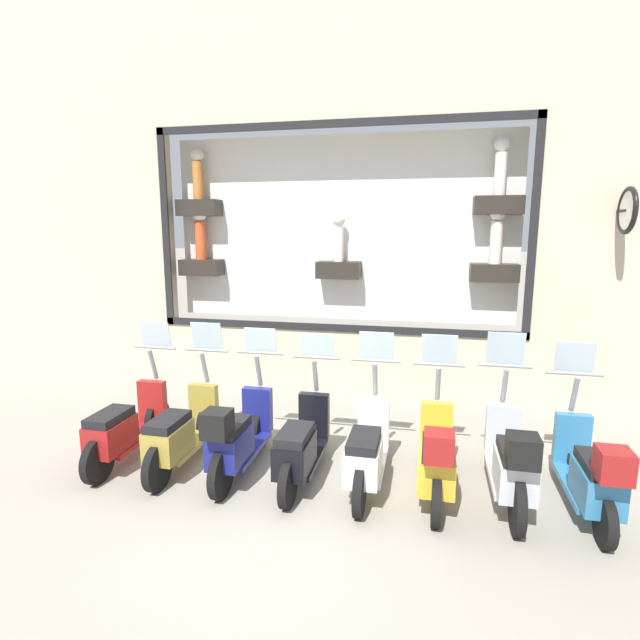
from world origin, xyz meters
The scene contains 10 objects.
ground_plane centered at (0.00, 0.00, 0.00)m, with size 120.00×120.00×0.00m, color gray.
building_facade centered at (3.60, 0.00, 3.87)m, with size 1.24×36.00×7.62m.
scooter_teal_0 centered at (0.53, -3.14, 0.46)m, with size 1.79×0.61×1.60m.
scooter_silver_1 centered at (0.55, -2.39, 0.49)m, with size 1.81×0.61×1.68m.
scooter_yellow_2 centered at (0.54, -1.65, 0.47)m, with size 1.80×0.60×1.62m.
scooter_white_3 centered at (0.60, -0.90, 0.43)m, with size 1.80×0.60×1.62m.
scooter_black_4 centered at (0.60, -0.15, 0.43)m, with size 1.80×0.61×1.56m.
scooter_navy_5 centered at (0.54, 0.59, 0.48)m, with size 1.81×0.60×1.60m.
scooter_olive_6 centered at (0.60, 1.34, 0.44)m, with size 1.81×0.60×1.64m.
scooter_red_7 centered at (0.60, 2.08, 0.44)m, with size 1.81×0.61×1.61m.
Camera 1 is at (-4.52, -1.50, 2.86)m, focal length 28.00 mm.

